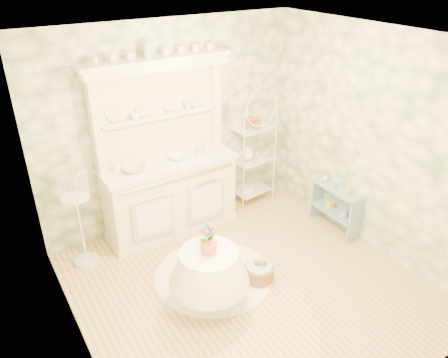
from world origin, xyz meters
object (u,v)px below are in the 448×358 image
round_table (209,283)px  floor_basket (259,271)px  bakers_rack (252,148)px  birdcage_stand (79,216)px  side_shelf (336,208)px  kitchen_dresser (168,151)px

round_table → floor_basket: 0.73m
bakers_rack → birdcage_stand: size_ratio=1.26×
side_shelf → birdcage_stand: birdcage_stand is taller
side_shelf → round_table: bearing=-174.9°
birdcage_stand → kitchen_dresser: bearing=5.7°
kitchen_dresser → floor_basket: kitchen_dresser is taller
bakers_rack → birdcage_stand: (-2.59, -0.21, -0.17)m
kitchen_dresser → side_shelf: (1.88, -1.18, -0.83)m
round_table → birdcage_stand: 1.74m
kitchen_dresser → bakers_rack: bearing=3.7°
bakers_rack → birdcage_stand: bakers_rack is taller
side_shelf → kitchen_dresser: bearing=142.8°
birdcage_stand → bakers_rack: bearing=4.7°
side_shelf → round_table: size_ratio=1.13×
bakers_rack → side_shelf: bakers_rack is taller
side_shelf → floor_basket: bearing=-173.2°
side_shelf → birdcage_stand: bearing=156.1°
kitchen_dresser → birdcage_stand: size_ratio=1.71×
side_shelf → round_table: 2.24m
floor_basket → bakers_rack: bearing=57.8°
birdcage_stand → round_table: bearing=-58.4°
bakers_rack → floor_basket: (-1.00, -1.59, -0.72)m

